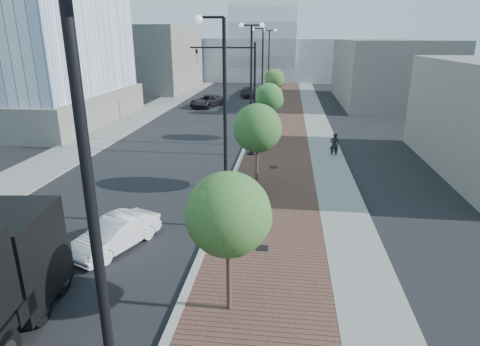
# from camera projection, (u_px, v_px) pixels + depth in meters

# --- Properties ---
(sidewalk) EXTENTS (7.00, 140.00, 0.12)m
(sidewalk) POSITION_uv_depth(u_px,v_px,m) (290.00, 113.00, 46.75)
(sidewalk) COLOR #4C2D23
(sidewalk) RESTS_ON ground
(concrete_strip) EXTENTS (2.40, 140.00, 0.13)m
(concrete_strip) POSITION_uv_depth(u_px,v_px,m) (314.00, 113.00, 46.44)
(concrete_strip) COLOR slate
(concrete_strip) RESTS_ON ground
(curb) EXTENTS (0.30, 140.00, 0.14)m
(curb) POSITION_uv_depth(u_px,v_px,m) (260.00, 112.00, 47.14)
(curb) COLOR gray
(curb) RESTS_ON ground
(west_sidewalk) EXTENTS (4.00, 140.00, 0.12)m
(west_sidewalk) POSITION_uv_depth(u_px,v_px,m) (152.00, 110.00, 48.59)
(west_sidewalk) COLOR slate
(west_sidewalk) RESTS_ON ground
(white_sedan) EXTENTS (2.90, 4.29, 1.34)m
(white_sedan) POSITION_uv_depth(u_px,v_px,m) (116.00, 234.00, 16.78)
(white_sedan) COLOR silver
(white_sedan) RESTS_ON ground
(dark_car_mid) EXTENTS (4.05, 5.84, 1.48)m
(dark_car_mid) POSITION_uv_depth(u_px,v_px,m) (207.00, 101.00, 50.80)
(dark_car_mid) COLOR black
(dark_car_mid) RESTS_ON ground
(dark_car_far) EXTENTS (2.65, 4.66, 1.27)m
(dark_car_far) POSITION_uv_depth(u_px,v_px,m) (248.00, 93.00, 59.17)
(dark_car_far) COLOR black
(dark_car_far) RESTS_ON ground
(pedestrian) EXTENTS (0.67, 0.46, 1.78)m
(pedestrian) POSITION_uv_depth(u_px,v_px,m) (334.00, 145.00, 29.64)
(pedestrian) COLOR black
(pedestrian) RESTS_ON ground
(streetlight_0) EXTENTS (1.72, 0.56, 9.28)m
(streetlight_0) POSITION_uv_depth(u_px,v_px,m) (102.00, 291.00, 6.03)
(streetlight_0) COLOR black
(streetlight_0) RESTS_ON ground
(streetlight_1) EXTENTS (1.44, 0.56, 9.21)m
(streetlight_1) POSITION_uv_depth(u_px,v_px,m) (223.00, 136.00, 17.49)
(streetlight_1) COLOR black
(streetlight_1) RESTS_ON ground
(streetlight_2) EXTENTS (1.72, 0.56, 9.28)m
(streetlight_2) POSITION_uv_depth(u_px,v_px,m) (251.00, 90.00, 28.61)
(streetlight_2) COLOR black
(streetlight_2) RESTS_ON ground
(streetlight_3) EXTENTS (1.44, 0.56, 9.21)m
(streetlight_3) POSITION_uv_depth(u_px,v_px,m) (261.00, 80.00, 40.07)
(streetlight_3) COLOR black
(streetlight_3) RESTS_ON ground
(streetlight_4) EXTENTS (1.72, 0.56, 9.28)m
(streetlight_4) POSITION_uv_depth(u_px,v_px,m) (269.00, 66.00, 51.20)
(streetlight_4) COLOR black
(streetlight_4) RESTS_ON ground
(traffic_mast) EXTENTS (5.09, 0.20, 8.00)m
(traffic_mast) POSITION_uv_depth(u_px,v_px,m) (243.00, 83.00, 31.49)
(traffic_mast) COLOR black
(traffic_mast) RESTS_ON ground
(tree_0) EXTENTS (2.59, 2.58, 4.70)m
(tree_0) POSITION_uv_depth(u_px,v_px,m) (230.00, 214.00, 12.03)
(tree_0) COLOR #382619
(tree_0) RESTS_ON ground
(tree_1) EXTENTS (2.70, 2.70, 4.97)m
(tree_1) POSITION_uv_depth(u_px,v_px,m) (258.00, 128.00, 22.32)
(tree_1) COLOR #382619
(tree_1) RESTS_ON ground
(tree_2) EXTENTS (2.46, 2.42, 4.80)m
(tree_2) POSITION_uv_depth(u_px,v_px,m) (269.00, 98.00, 33.62)
(tree_2) COLOR #382619
(tree_2) RESTS_ON ground
(tree_3) EXTENTS (2.24, 2.16, 5.05)m
(tree_3) POSITION_uv_depth(u_px,v_px,m) (275.00, 79.00, 44.80)
(tree_3) COLOR #382619
(tree_3) RESTS_ON ground
(tower_podium) EXTENTS (19.00, 19.00, 3.00)m
(tower_podium) POSITION_uv_depth(u_px,v_px,m) (22.00, 107.00, 41.84)
(tower_podium) COLOR #68645D
(tower_podium) RESTS_ON ground
(convention_center) EXTENTS (50.00, 30.00, 50.00)m
(convention_center) POSITION_uv_depth(u_px,v_px,m) (266.00, 48.00, 87.82)
(convention_center) COLOR #A8ABB2
(convention_center) RESTS_ON ground
(commercial_block_nw) EXTENTS (14.00, 20.00, 10.00)m
(commercial_block_nw) POSITION_uv_depth(u_px,v_px,m) (148.00, 58.00, 66.62)
(commercial_block_nw) COLOR #625E58
(commercial_block_nw) RESTS_ON ground
(commercial_block_ne) EXTENTS (12.00, 22.00, 8.00)m
(commercial_block_ne) POSITION_uv_depth(u_px,v_px,m) (387.00, 72.00, 53.50)
(commercial_block_ne) COLOR #635F59
(commercial_block_ne) RESTS_ON ground
(utility_cover_1) EXTENTS (0.50, 0.50, 0.02)m
(utility_cover_1) POSITION_uv_depth(u_px,v_px,m) (262.00, 248.00, 16.73)
(utility_cover_1) COLOR black
(utility_cover_1) RESTS_ON sidewalk
(utility_cover_2) EXTENTS (0.50, 0.50, 0.02)m
(utility_cover_2) POSITION_uv_depth(u_px,v_px,m) (273.00, 167.00, 27.09)
(utility_cover_2) COLOR black
(utility_cover_2) RESTS_ON sidewalk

